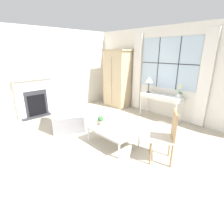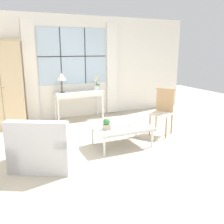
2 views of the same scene
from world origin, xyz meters
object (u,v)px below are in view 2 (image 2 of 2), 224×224
table_lamp (61,78)px  potted_orchid (96,84)px  side_chair_wooden (163,108)px  pillar_candle (131,123)px  armchair_upholstered (44,149)px  coffee_table (122,128)px  armoire (1,85)px  potted_plant_small (107,124)px  console_table (79,95)px

table_lamp → potted_orchid: table_lamp is taller
side_chair_wooden → pillar_candle: bearing=-162.8°
armchair_upholstered → coffee_table: armchair_upholstered is taller
armoire → potted_plant_small: size_ratio=9.61×
potted_orchid → armchair_upholstered: 3.33m
console_table → coffee_table: console_table is taller
coffee_table → pillar_candle: size_ratio=9.08×
console_table → potted_orchid: potted_orchid is taller
armoire → pillar_candle: armoire is taller
console_table → table_lamp: 0.68m
console_table → side_chair_wooden: (1.38, -1.99, -0.09)m
armoire → potted_plant_small: bearing=-52.5°
console_table → side_chair_wooden: 2.43m
side_chair_wooden → console_table: bearing=124.7°
armchair_upholstered → side_chair_wooden: 2.84m
coffee_table → potted_plant_small: (-0.36, -0.06, 0.15)m
potted_orchid → console_table: bearing=-173.6°
armoire → table_lamp: (1.46, -0.00, 0.11)m
potted_plant_small → console_table: bearing=85.9°
pillar_candle → potted_plant_small: bearing=-175.4°
table_lamp → coffee_table: (0.66, -2.25, -0.82)m
armoire → coffee_table: bearing=-46.7°
side_chair_wooden → coffee_table: 1.25m
armoire → armchair_upholstered: armoire is taller
coffee_table → armchair_upholstered: bearing=-169.8°
potted_orchid → potted_plant_small: (-0.71, -2.41, -0.42)m
pillar_candle → armchair_upholstered: bearing=-171.3°
potted_orchid → coffee_table: 2.44m
armchair_upholstered → armoire: bearing=102.3°
table_lamp → potted_orchid: (1.02, 0.10, -0.25)m
armoire → coffee_table: armoire is taller
potted_orchid → side_chair_wooden: (0.83, -2.05, -0.34)m
armchair_upholstered → pillar_candle: 1.80m
coffee_table → armoire: bearing=133.3°
console_table → potted_orchid: bearing=6.4°
armoire → pillar_candle: (2.32, -2.27, -0.62)m
armoire → console_table: 1.97m
potted_orchid → coffee_table: potted_orchid is taller
console_table → pillar_candle: console_table is taller
table_lamp → console_table: bearing=4.5°
potted_orchid → potted_plant_small: 2.54m
table_lamp → potted_plant_small: 2.42m
armchair_upholstered → pillar_candle: bearing=8.7°
pillar_candle → table_lamp: bearing=110.8°
console_table → side_chair_wooden: bearing=-55.3°
armoire → potted_orchid: armoire is taller
armoire → table_lamp: 1.47m
coffee_table → side_chair_wooden: bearing=13.9°
potted_plant_small → table_lamp: bearing=97.5°
side_chair_wooden → coffee_table: size_ratio=0.92×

